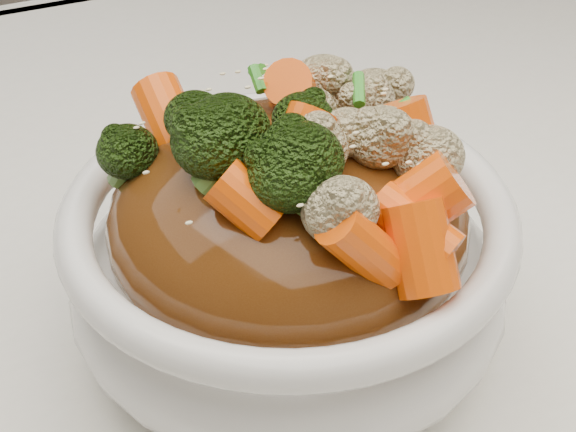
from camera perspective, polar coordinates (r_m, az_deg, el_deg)
name	(u,v)px	position (r m, az deg, el deg)	size (l,w,h in m)	color
tablecloth	(300,316)	(0.46, 0.76, -6.50)	(1.20, 0.80, 0.04)	white
bowl	(288,268)	(0.40, 0.00, -3.39)	(0.20, 0.20, 0.08)	white
sauce_base	(288,221)	(0.38, 0.00, -0.33)	(0.16, 0.16, 0.09)	#522A0E
carrots	(288,107)	(0.35, 0.00, 7.06)	(0.16, 0.16, 0.05)	#FF5908
broccoli	(288,109)	(0.35, 0.00, 6.93)	(0.16, 0.16, 0.04)	black
cauliflower	(288,113)	(0.35, 0.00, 6.67)	(0.16, 0.16, 0.03)	#C7B888
scallions	(288,105)	(0.35, 0.00, 7.19)	(0.12, 0.12, 0.02)	#2D9021
sesame_seeds	(288,105)	(0.35, 0.00, 7.19)	(0.14, 0.14, 0.01)	beige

